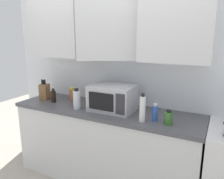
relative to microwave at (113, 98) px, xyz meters
name	(u,v)px	position (x,y,z in m)	size (l,w,h in m)	color
wall_back_with_cabinets	(114,48)	(-0.10, 0.23, 0.53)	(3.05, 0.62, 2.60)	white
counter_run	(105,144)	(-0.10, 0.00, -0.59)	(2.18, 0.63, 0.90)	silver
microwave	(113,98)	(0.00, 0.00, 0.00)	(0.48, 0.37, 0.28)	#B7B7BC
knife_block	(45,91)	(-0.99, -0.01, -0.04)	(0.13, 0.14, 0.27)	brown
bottle_white_jar	(142,109)	(0.41, -0.18, -0.01)	(0.06, 0.06, 0.28)	white
bottle_soy_dark	(53,96)	(-0.80, -0.06, -0.06)	(0.06, 0.06, 0.17)	black
bottle_spice_jar	(72,94)	(-0.64, 0.11, -0.06)	(0.07, 0.07, 0.17)	#BC6638
bottle_blue_cleaner	(155,113)	(0.51, -0.10, -0.06)	(0.05, 0.05, 0.18)	#2D56B7
bottle_clear_tall	(77,99)	(-0.38, -0.14, -0.03)	(0.08, 0.08, 0.23)	silver
bottle_green_oil	(168,118)	(0.65, -0.14, -0.08)	(0.08, 0.08, 0.14)	#386B2D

